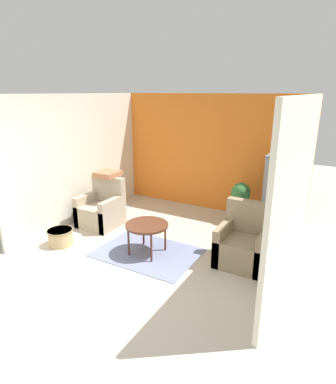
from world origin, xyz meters
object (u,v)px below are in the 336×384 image
at_px(armchair_right, 244,245).
at_px(parrot, 282,149).
at_px(coffee_table, 147,227).
at_px(birdcage, 277,195).
at_px(potted_plant, 240,198).
at_px(armchair_left, 102,210).
at_px(wicker_basket, 60,237).

relative_size(armchair_right, parrot, 3.83).
distance_m(coffee_table, parrot, 2.86).
xyz_separation_m(birdcage, potted_plant, (-0.71, 0.02, -0.19)).
bearing_deg(coffee_table, parrot, 51.28).
height_order(armchair_left, potted_plant, armchair_left).
xyz_separation_m(armchair_right, potted_plant, (-0.56, 1.60, 0.22)).
relative_size(birdcage, parrot, 5.90).
height_order(armchair_right, parrot, parrot).
bearing_deg(parrot, armchair_right, -95.25).
xyz_separation_m(armchair_left, wicker_basket, (-0.05, -1.06, -0.16)).
bearing_deg(wicker_basket, birdcage, 38.93).
xyz_separation_m(coffee_table, parrot, (1.65, 2.06, 1.12)).
distance_m(armchair_left, parrot, 3.69).
relative_size(parrot, wicker_basket, 0.56).
bearing_deg(birdcage, parrot, 90.00).
xyz_separation_m(coffee_table, potted_plant, (0.94, 2.08, 0.05)).
bearing_deg(wicker_basket, armchair_right, 17.96).
height_order(potted_plant, wicker_basket, potted_plant).
distance_m(armchair_right, birdcage, 1.64).
distance_m(armchair_right, parrot, 2.05).
xyz_separation_m(coffee_table, birdcage, (1.65, 2.05, 0.24)).
bearing_deg(birdcage, coffee_table, -128.75).
distance_m(armchair_right, wicker_basket, 3.18).
distance_m(armchair_left, armchair_right, 2.97).
bearing_deg(armchair_left, wicker_basket, -92.48).
height_order(armchair_left, parrot, parrot).
distance_m(armchair_left, birdcage, 3.48).
xyz_separation_m(birdcage, parrot, (0.00, 0.00, 0.88)).
xyz_separation_m(birdcage, wicker_basket, (-3.16, -2.55, -0.57)).
height_order(coffee_table, parrot, parrot).
relative_size(coffee_table, wicker_basket, 1.60).
xyz_separation_m(coffee_table, armchair_left, (-1.47, 0.57, -0.17)).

